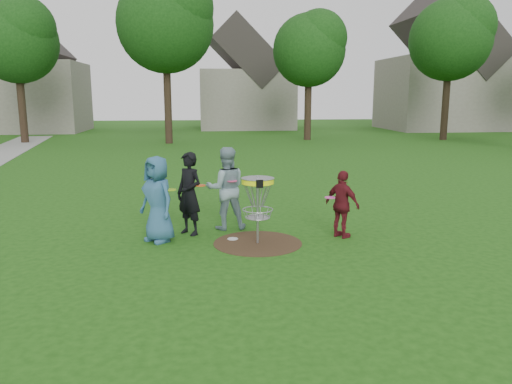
{
  "coord_description": "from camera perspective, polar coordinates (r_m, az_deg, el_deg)",
  "views": [
    {
      "loc": [
        -1.12,
        -9.66,
        2.96
      ],
      "look_at": [
        0.0,
        0.3,
        1.0
      ],
      "focal_mm": 35.0,
      "sensor_mm": 36.0,
      "label": 1
    }
  ],
  "objects": [
    {
      "name": "house_row",
      "position": [
        43.15,
        1.46,
        12.65
      ],
      "size": [
        44.5,
        10.65,
        11.62
      ],
      "color": "gray",
      "rests_on": "ground"
    },
    {
      "name": "player_grey",
      "position": [
        11.06,
        -3.45,
        0.42
      ],
      "size": [
        0.94,
        0.75,
        1.84
      ],
      "primitive_type": "imported",
      "rotation": [
        0.0,
        0.0,
        3.2
      ],
      "color": "#7E9AA3",
      "rests_on": "ground"
    },
    {
      "name": "player_black",
      "position": [
        10.7,
        -7.64,
        -0.19
      ],
      "size": [
        0.76,
        0.76,
        1.78
      ],
      "primitive_type": "imported",
      "rotation": [
        0.0,
        0.0,
        -0.79
      ],
      "color": "black",
      "rests_on": "ground"
    },
    {
      "name": "dirt_patch",
      "position": [
        10.16,
        0.19,
        -5.84
      ],
      "size": [
        1.8,
        1.8,
        0.01
      ],
      "primitive_type": "cylinder",
      "color": "#47331E",
      "rests_on": "ground"
    },
    {
      "name": "ground",
      "position": [
        10.16,
        0.19,
        -5.87
      ],
      "size": [
        100.0,
        100.0,
        0.0
      ],
      "primitive_type": "plane",
      "color": "#19470F",
      "rests_on": "ground"
    },
    {
      "name": "tree_row",
      "position": [
        30.54,
        -3.63,
        17.16
      ],
      "size": [
        51.2,
        17.42,
        9.9
      ],
      "color": "#38281C",
      "rests_on": "ground"
    },
    {
      "name": "player_blue",
      "position": [
        10.29,
        -11.19,
        -0.81
      ],
      "size": [
        1.0,
        1.01,
        1.76
      ],
      "primitive_type": "imported",
      "rotation": [
        0.0,
        0.0,
        -0.82
      ],
      "color": "#2C597B",
      "rests_on": "ground"
    },
    {
      "name": "disc_golf_basket",
      "position": [
        9.91,
        0.19,
        -0.22
      ],
      "size": [
        0.66,
        0.67,
        1.38
      ],
      "color": "#9EA0A5",
      "rests_on": "ground"
    },
    {
      "name": "held_discs",
      "position": [
        10.4,
        -2.58,
        0.43
      ],
      "size": [
        3.47,
        0.98,
        0.27
      ],
      "color": "#A0D517",
      "rests_on": "ground"
    },
    {
      "name": "player_maroon",
      "position": [
        10.55,
        9.84,
        -1.4
      ],
      "size": [
        0.78,
        0.87,
        1.42
      ],
      "primitive_type": "imported",
      "rotation": [
        0.0,
        0.0,
        2.22
      ],
      "color": "maroon",
      "rests_on": "ground"
    },
    {
      "name": "disc_on_grass",
      "position": [
        10.43,
        -2.68,
        -5.39
      ],
      "size": [
        0.22,
        0.22,
        0.02
      ],
      "primitive_type": "cylinder",
      "color": "silver",
      "rests_on": "ground"
    }
  ]
}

